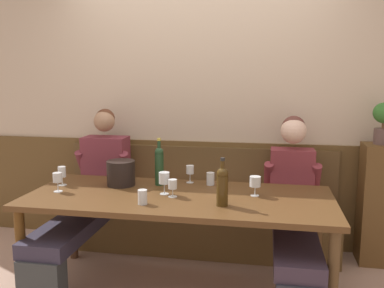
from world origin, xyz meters
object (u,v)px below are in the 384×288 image
potted_plant (383,121)px  water_tumbler_left (210,179)px  wine_bottle_clear_water (159,165)px  water_tumbler_right (143,197)px  person_center_right_seat (90,192)px  ice_bucket (121,173)px  wine_glass_left_end (57,178)px  wall_bench (196,221)px  wine_glass_mid_right (190,171)px  wine_glass_by_bottle (62,173)px  dining_table (179,205)px  wine_glass_center_front (164,179)px  wine_bottle_amber_mid (222,185)px  wine_glass_near_bucket (255,182)px  wine_glass_right_end (173,185)px  person_right_seat (294,203)px

potted_plant → water_tumbler_left: bearing=-161.7°
wine_bottle_clear_water → water_tumbler_right: bearing=-88.1°
person_center_right_seat → potted_plant: bearing=10.0°
ice_bucket → wine_bottle_clear_water: bearing=12.4°
person_center_right_seat → wine_glass_left_end: bearing=-97.5°
wall_bench → ice_bucket: wall_bench is taller
wine_glass_mid_right → water_tumbler_right: 0.65m
person_center_right_seat → wine_glass_by_bottle: person_center_right_seat is taller
dining_table → wine_glass_center_front: size_ratio=13.44×
wine_glass_mid_right → potted_plant: 1.64m
wall_bench → dining_table: wall_bench is taller
wall_bench → person_center_right_seat: 0.99m
dining_table → wine_glass_mid_right: bearing=87.6°
dining_table → water_tumbler_left: (0.19, 0.33, 0.12)m
person_center_right_seat → potted_plant: size_ratio=3.95×
wine_bottle_amber_mid → wine_glass_center_front: bearing=156.9°
wine_bottle_amber_mid → wine_glass_center_front: size_ratio=1.98×
water_tumbler_right → wine_glass_mid_right: bearing=71.2°
wine_glass_near_bucket → water_tumbler_right: (-0.74, -0.34, -0.05)m
person_center_right_seat → water_tumbler_right: 0.91m
wine_bottle_clear_water → wall_bench: bearing=66.6°
wall_bench → potted_plant: potted_plant is taller
wall_bench → wine_glass_right_end: wall_bench is taller
wall_bench → water_tumbler_left: 0.68m
wine_glass_near_bucket → wine_glass_left_end: wine_glass_left_end is taller
potted_plant → wine_glass_near_bucket: bearing=-145.6°
wine_glass_right_end → potted_plant: size_ratio=0.37×
person_right_seat → wine_glass_near_bucket: 0.45m
wall_bench → wine_bottle_clear_water: 0.82m
wine_glass_near_bucket → water_tumbler_right: wine_glass_near_bucket is taller
ice_bucket → wine_glass_left_end: (-0.40, -0.26, 0.01)m
wine_bottle_amber_mid → wine_glass_by_bottle: size_ratio=2.16×
person_right_seat → potted_plant: (0.72, 0.43, 0.61)m
person_center_right_seat → wine_glass_center_front: size_ratio=8.33×
person_center_right_seat → wine_glass_near_bucket: 1.44m
dining_table → water_tumbler_left: bearing=60.2°
wine_glass_near_bucket → dining_table: bearing=-170.9°
wine_bottle_amber_mid → wine_glass_left_end: wine_bottle_amber_mid is taller
ice_bucket → wine_bottle_clear_water: size_ratio=0.59×
wine_glass_right_end → wine_glass_mid_right: bearing=83.4°
wine_glass_left_end → person_right_seat: bearing=13.6°
wine_glass_center_front → water_tumbler_left: bearing=47.2°
person_right_seat → wine_glass_right_end: (-0.87, -0.40, 0.21)m
water_tumbler_right → person_center_right_seat: bearing=137.3°
wine_glass_center_front → person_center_right_seat: bearing=154.8°
person_center_right_seat → dining_table: bearing=-22.7°
dining_table → wine_glass_center_front: (-0.11, 0.01, 0.19)m
wall_bench → wine_glass_center_front: 0.94m
wall_bench → person_right_seat: 0.99m
wine_bottle_clear_water → wine_bottle_amber_mid: wine_bottle_clear_water is taller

